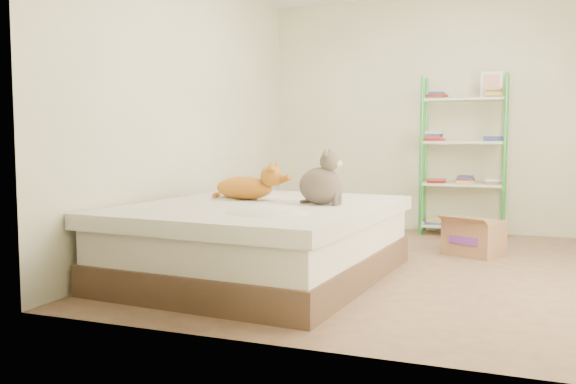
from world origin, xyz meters
The scene contains 7 objects.
room centered at (0.00, 0.00, 1.30)m, with size 3.81×4.21×2.61m.
bed centered at (-0.93, -0.71, 0.28)m, with size 1.90×2.30×0.55m.
orange_cat centered at (-1.18, -0.47, 0.67)m, with size 0.58×0.31×0.23m, color orange, non-canonical shape.
grey_cat centered at (-0.50, -0.61, 0.75)m, with size 0.29×0.35×0.40m, color #6B584F, non-canonical shape.
shelf_unit centered at (0.31, 1.88, 0.79)m, with size 0.88×0.36×1.74m.
cardboard_box centered at (0.50, 0.75, 0.16)m, with size 0.56×0.58×0.37m.
white_bin centered at (-1.25, 1.85, 0.20)m, with size 0.41×0.38×0.39m.
Camera 1 is at (0.87, -4.87, 1.04)m, focal length 38.00 mm.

